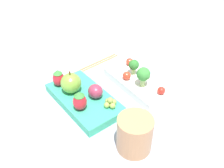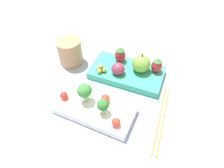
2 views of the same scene
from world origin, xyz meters
name	(u,v)px [view 2 (image 2 of 2)]	position (x,y,z in m)	size (l,w,h in m)	color
ground_plane	(111,93)	(0.00, 0.00, 0.00)	(4.00, 4.00, 0.00)	#939EB2
bento_box_savoury	(95,109)	(0.01, 0.07, 0.01)	(0.20, 0.10, 0.02)	white
bento_box_fruit	(127,73)	(-0.01, -0.08, 0.01)	(0.22, 0.13, 0.02)	#33A87F
broccoli_floret_0	(84,91)	(0.04, 0.07, 0.06)	(0.04, 0.04, 0.06)	#93B770
broccoli_floret_1	(103,105)	(-0.02, 0.08, 0.05)	(0.03, 0.03, 0.04)	#93B770
cherry_tomato_0	(64,96)	(0.09, 0.08, 0.03)	(0.02, 0.02, 0.02)	red
cherry_tomato_1	(116,122)	(-0.06, 0.10, 0.03)	(0.02, 0.02, 0.02)	red
cherry_tomato_2	(105,99)	(-0.01, 0.05, 0.04)	(0.02, 0.02, 0.02)	red
apple	(141,63)	(-0.05, -0.10, 0.05)	(0.05, 0.05, 0.06)	#70A838
strawberry_0	(157,65)	(-0.09, -0.11, 0.05)	(0.03, 0.03, 0.05)	red
strawberry_1	(120,54)	(0.02, -0.11, 0.05)	(0.03, 0.03, 0.05)	red
plum	(118,69)	(0.01, -0.06, 0.04)	(0.04, 0.04, 0.04)	#892D47
grape_cluster	(101,68)	(0.06, -0.05, 0.03)	(0.03, 0.03, 0.02)	#8EA84C
drinking_cup	(70,52)	(0.17, -0.07, 0.04)	(0.07, 0.07, 0.08)	tan
chopsticks_pair	(162,117)	(-0.15, 0.02, 0.00)	(0.04, 0.21, 0.01)	#A37547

